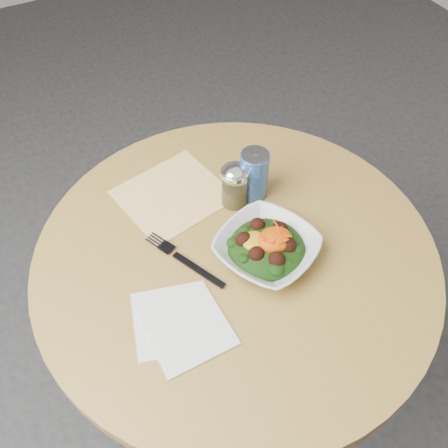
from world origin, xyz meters
name	(u,v)px	position (x,y,z in m)	size (l,w,h in m)	color
ground	(232,384)	(0.00, 0.00, 0.00)	(6.00, 6.00, 0.00)	#2A2B2D
table	(234,298)	(0.00, 0.00, 0.55)	(0.90, 0.90, 0.75)	black
cloth_napkin	(173,195)	(-0.05, 0.22, 0.75)	(0.24, 0.22, 0.00)	#F8A30D
paper_napkins	(180,324)	(-0.19, -0.11, 0.75)	(0.19, 0.21, 0.00)	white
salad_bowl	(267,248)	(0.05, -0.04, 0.78)	(0.27, 0.27, 0.08)	silver
fork	(182,259)	(-0.12, 0.03, 0.76)	(0.11, 0.21, 0.00)	black
spice_shaker	(234,186)	(0.07, 0.13, 0.81)	(0.06, 0.06, 0.12)	silver
beverage_can	(254,175)	(0.12, 0.13, 0.82)	(0.07, 0.07, 0.13)	navy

